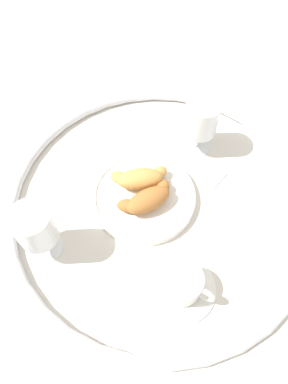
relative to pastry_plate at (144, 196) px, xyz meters
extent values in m
plane|color=silver|center=(0.03, -0.02, -0.01)|extent=(2.20, 2.20, 0.00)
torus|color=silver|center=(0.03, -0.02, 0.00)|extent=(0.66, 0.66, 0.02)
cylinder|color=white|center=(0.00, 0.00, 0.00)|extent=(0.23, 0.23, 0.02)
torus|color=white|center=(0.00, 0.00, 0.00)|extent=(0.23, 0.23, 0.01)
ellipsoid|color=#AD6B33|center=(0.00, -0.03, 0.03)|extent=(0.11, 0.07, 0.04)
ellipsoid|color=#AD6B33|center=(0.04, 0.00, 0.02)|extent=(0.05, 0.05, 0.03)
ellipsoid|color=#AD6B33|center=(-0.04, -0.03, 0.02)|extent=(0.05, 0.04, 0.03)
ellipsoid|color=#D6994C|center=(0.00, 0.03, 0.03)|extent=(0.10, 0.06, 0.04)
ellipsoid|color=#D6994C|center=(0.04, 0.04, 0.02)|extent=(0.05, 0.05, 0.03)
ellipsoid|color=#D6994C|center=(-0.04, 0.04, 0.02)|extent=(0.05, 0.05, 0.03)
cylinder|color=white|center=(0.02, -0.21, -0.01)|extent=(0.14, 0.14, 0.01)
cylinder|color=white|center=(0.02, -0.21, 0.02)|extent=(0.08, 0.08, 0.05)
cylinder|color=brown|center=(0.02, -0.21, 0.05)|extent=(0.07, 0.07, 0.01)
torus|color=white|center=(0.06, -0.24, 0.03)|extent=(0.04, 0.03, 0.04)
cylinder|color=white|center=(-0.22, -0.07, -0.01)|extent=(0.07, 0.07, 0.01)
cylinder|color=white|center=(-0.22, -0.07, 0.02)|extent=(0.01, 0.01, 0.05)
cylinder|color=white|center=(-0.22, -0.07, 0.09)|extent=(0.08, 0.08, 0.08)
cylinder|color=#E0CC4C|center=(-0.22, -0.07, 0.08)|extent=(0.07, 0.07, 0.07)
cylinder|color=white|center=(0.16, 0.12, -0.01)|extent=(0.07, 0.07, 0.01)
cylinder|color=white|center=(0.16, 0.12, 0.02)|extent=(0.01, 0.01, 0.05)
cylinder|color=white|center=(0.16, 0.12, 0.09)|extent=(0.08, 0.08, 0.08)
cylinder|color=yellow|center=(0.16, 0.12, 0.08)|extent=(0.07, 0.07, 0.06)
cube|color=white|center=(0.17, 0.02, -0.01)|extent=(0.06, 0.06, 0.01)
camera|label=1|loc=(-0.09, -0.38, 0.67)|focal=33.40mm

